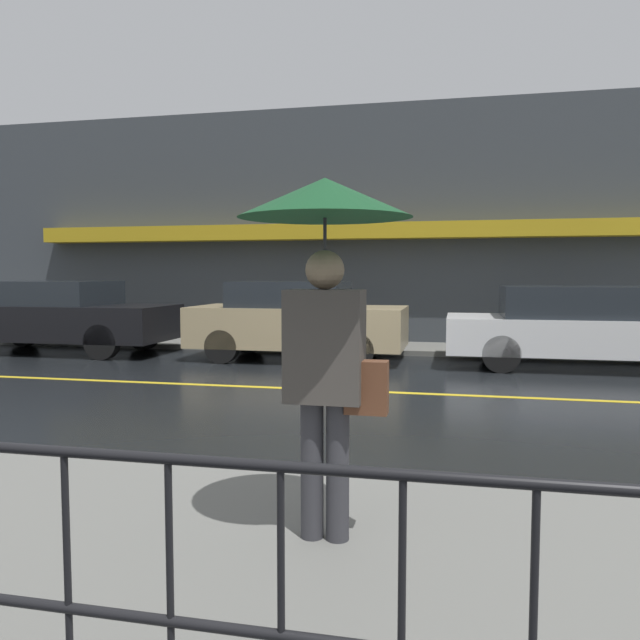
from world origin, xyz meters
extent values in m
plane|color=black|center=(0.00, 0.00, 0.00)|extent=(80.00, 80.00, 0.00)
cube|color=slate|center=(0.00, -5.49, 0.05)|extent=(28.00, 3.09, 0.11)
cube|color=slate|center=(0.00, 4.81, 0.05)|extent=(28.00, 1.72, 0.11)
cube|color=gold|center=(0.00, 0.00, 0.00)|extent=(25.20, 0.12, 0.01)
cube|color=#383D42|center=(0.00, 5.81, 2.73)|extent=(28.00, 0.30, 5.47)
cube|color=#B79319|center=(0.00, 5.39, 2.60)|extent=(16.80, 0.55, 0.35)
cylinder|color=black|center=(0.36, -6.79, 0.58)|extent=(0.02, 0.02, 0.95)
cylinder|color=black|center=(0.73, -6.79, 0.58)|extent=(0.02, 0.02, 0.95)
cylinder|color=black|center=(1.09, -6.79, 0.58)|extent=(0.02, 0.02, 0.95)
cylinder|color=black|center=(1.45, -6.79, 0.58)|extent=(0.02, 0.02, 0.95)
cylinder|color=#333338|center=(0.79, -5.10, 0.51)|extent=(0.13, 0.13, 0.80)
cylinder|color=#333338|center=(0.95, -5.10, 0.51)|extent=(0.13, 0.13, 0.80)
cube|color=#47423D|center=(0.87, -5.10, 1.23)|extent=(0.44, 0.26, 0.64)
sphere|color=#8D765B|center=(0.87, -5.10, 1.66)|extent=(0.22, 0.22, 0.22)
cylinder|color=#262628|center=(0.87, -5.10, 1.59)|extent=(0.02, 0.02, 0.72)
cone|color=#144723|center=(0.87, -5.10, 2.06)|extent=(0.98, 0.98, 0.22)
cube|color=brown|center=(1.11, -5.10, 1.00)|extent=(0.24, 0.12, 0.30)
cube|color=black|center=(-6.51, 2.96, 0.65)|extent=(4.79, 1.84, 0.71)
cube|color=#1E2328|center=(-6.70, 2.96, 1.25)|extent=(2.49, 1.69, 0.49)
cylinder|color=black|center=(-5.03, 3.77, 0.34)|extent=(0.69, 0.22, 0.69)
cylinder|color=black|center=(-5.03, 2.15, 0.34)|extent=(0.69, 0.22, 0.69)
cylinder|color=black|center=(-7.99, 3.77, 0.34)|extent=(0.69, 0.22, 0.69)
cube|color=tan|center=(-1.35, 2.96, 0.64)|extent=(4.04, 1.77, 0.76)
cube|color=#1E2328|center=(-1.51, 2.96, 1.26)|extent=(2.10, 1.63, 0.48)
cylinder|color=black|center=(-0.10, 3.73, 0.31)|extent=(0.62, 0.22, 0.62)
cylinder|color=black|center=(-0.10, 2.18, 0.31)|extent=(0.62, 0.22, 0.62)
cylinder|color=black|center=(-2.60, 3.73, 0.31)|extent=(0.62, 0.22, 0.62)
cylinder|color=black|center=(-2.60, 2.18, 0.31)|extent=(0.62, 0.22, 0.62)
cube|color=silver|center=(3.81, 2.96, 0.58)|extent=(4.75, 1.80, 0.62)
cube|color=#1E2328|center=(3.62, 2.96, 1.16)|extent=(2.47, 1.66, 0.54)
cylinder|color=black|center=(2.33, 3.75, 0.31)|extent=(0.63, 0.22, 0.63)
cylinder|color=black|center=(2.33, 2.17, 0.31)|extent=(0.63, 0.22, 0.63)
camera|label=1|loc=(1.60, -8.54, 1.63)|focal=35.00mm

